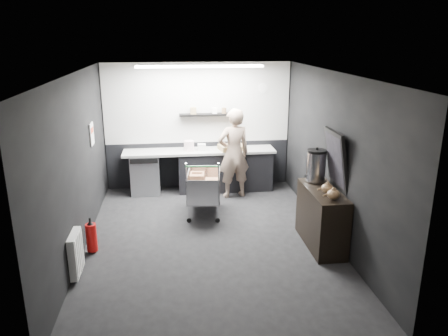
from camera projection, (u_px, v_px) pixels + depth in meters
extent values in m
plane|color=black|center=(210.00, 240.00, 7.21)|extent=(5.50, 5.50, 0.00)
plane|color=white|center=(208.00, 73.00, 6.41)|extent=(5.50, 5.50, 0.00)
plane|color=black|center=(198.00, 126.00, 9.42)|extent=(5.50, 0.00, 5.50)
plane|color=black|center=(234.00, 240.00, 4.20)|extent=(5.50, 0.00, 5.50)
plane|color=black|center=(77.00, 166.00, 6.58)|extent=(0.00, 5.50, 5.50)
plane|color=black|center=(332.00, 157.00, 7.04)|extent=(0.00, 5.50, 5.50)
cube|color=silver|center=(198.00, 103.00, 9.25)|extent=(3.95, 0.02, 1.70)
cube|color=black|center=(199.00, 164.00, 9.65)|extent=(3.95, 0.02, 1.00)
cube|color=black|center=(208.00, 115.00, 9.24)|extent=(1.20, 0.22, 0.04)
cylinder|color=white|center=(263.00, 88.00, 9.31)|extent=(0.20, 0.03, 0.20)
cube|color=white|center=(92.00, 134.00, 7.76)|extent=(0.02, 0.30, 0.40)
cube|color=red|center=(92.00, 130.00, 7.74)|extent=(0.02, 0.22, 0.10)
cube|color=white|center=(76.00, 253.00, 6.03)|extent=(0.10, 0.50, 0.60)
cube|color=white|center=(200.00, 66.00, 8.18)|extent=(2.40, 0.20, 0.04)
cube|color=black|center=(225.00, 171.00, 9.44)|extent=(2.00, 0.56, 0.85)
cube|color=#ACACA7|center=(199.00, 151.00, 9.24)|extent=(3.20, 0.60, 0.05)
cube|color=#9EA0A5|center=(146.00, 173.00, 9.25)|extent=(0.60, 0.58, 0.85)
cube|color=black|center=(144.00, 161.00, 8.86)|extent=(0.56, 0.02, 0.10)
imported|color=beige|center=(234.00, 153.00, 8.88)|extent=(0.76, 0.58, 1.85)
cube|color=silver|center=(204.00, 197.00, 8.17)|extent=(0.70, 0.98, 0.02)
cube|color=silver|center=(188.00, 186.00, 8.07)|extent=(0.13, 0.91, 0.49)
cube|color=silver|center=(219.00, 184.00, 8.14)|extent=(0.13, 0.91, 0.49)
cube|color=silver|center=(206.00, 193.00, 7.68)|extent=(0.59, 0.09, 0.49)
cube|color=silver|center=(202.00, 177.00, 8.53)|extent=(0.59, 0.09, 0.49)
cylinder|color=silver|center=(192.00, 214.00, 7.79)|extent=(0.02, 0.02, 0.32)
cylinder|color=silver|center=(220.00, 212.00, 7.85)|extent=(0.02, 0.02, 0.32)
cylinder|color=silver|center=(190.00, 197.00, 8.59)|extent=(0.02, 0.02, 0.32)
cylinder|color=silver|center=(216.00, 196.00, 8.64)|extent=(0.02, 0.02, 0.32)
cylinder|color=#248737|center=(206.00, 167.00, 7.47)|extent=(0.59, 0.10, 0.03)
cube|color=#905E3D|center=(197.00, 184.00, 8.20)|extent=(0.30, 0.35, 0.41)
cube|color=#905E3D|center=(213.00, 189.00, 8.01)|extent=(0.27, 0.33, 0.37)
cylinder|color=black|center=(192.00, 221.00, 7.83)|extent=(0.09, 0.04, 0.09)
cylinder|color=black|center=(190.00, 204.00, 8.63)|extent=(0.09, 0.04, 0.09)
cylinder|color=black|center=(220.00, 219.00, 7.89)|extent=(0.09, 0.04, 0.09)
cylinder|color=black|center=(216.00, 202.00, 8.69)|extent=(0.09, 0.04, 0.09)
cube|color=black|center=(321.00, 218.00, 6.91)|extent=(0.47, 1.24, 0.93)
cylinder|color=silver|center=(316.00, 166.00, 7.09)|extent=(0.31, 0.31, 0.48)
cylinder|color=black|center=(317.00, 151.00, 7.01)|extent=(0.31, 0.31, 0.04)
sphere|color=black|center=(317.00, 149.00, 7.00)|extent=(0.05, 0.05, 0.05)
ellipsoid|color=brown|center=(327.00, 188.00, 6.60)|extent=(0.19, 0.19, 0.15)
ellipsoid|color=brown|center=(333.00, 194.00, 6.35)|extent=(0.19, 0.19, 0.15)
cube|color=black|center=(336.00, 160.00, 6.71)|extent=(0.21, 0.73, 0.93)
cube|color=black|center=(335.00, 160.00, 6.70)|extent=(0.15, 0.62, 0.80)
cylinder|color=#B10D0B|center=(92.00, 237.00, 6.73)|extent=(0.17, 0.17, 0.44)
cone|color=black|center=(90.00, 223.00, 6.66)|extent=(0.11, 0.11, 0.07)
cylinder|color=black|center=(90.00, 220.00, 6.64)|extent=(0.03, 0.03, 0.07)
cube|color=olive|center=(232.00, 147.00, 9.25)|extent=(0.59, 0.49, 0.10)
cylinder|color=#F7D6D7|center=(189.00, 146.00, 9.18)|extent=(0.21, 0.21, 0.21)
cube|color=white|center=(202.00, 147.00, 9.17)|extent=(0.16, 0.13, 0.14)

